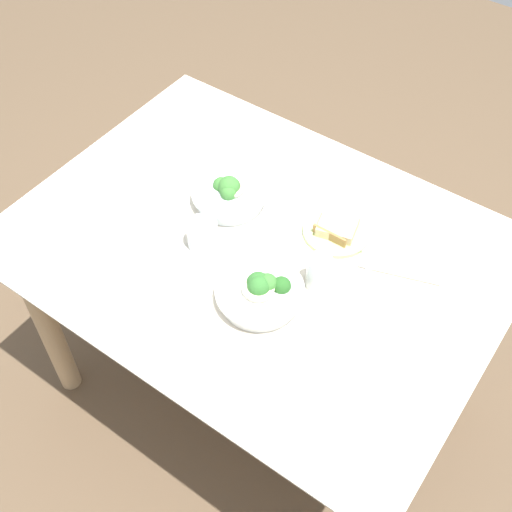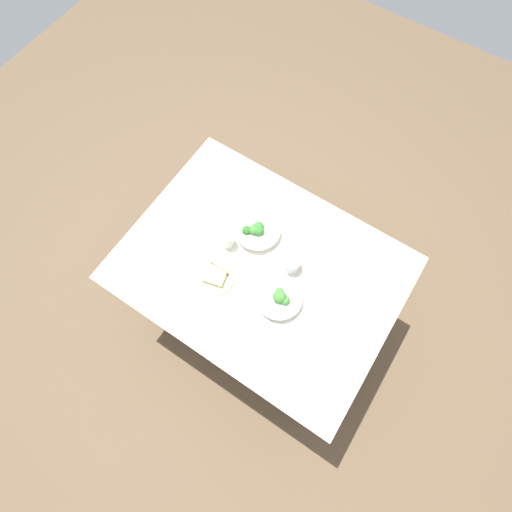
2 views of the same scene
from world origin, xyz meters
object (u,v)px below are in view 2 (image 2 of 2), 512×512
(bread_side_plate, at_px, (215,276))
(fork_by_far_bowl, at_px, (319,222))
(table_knife_left, at_px, (259,350))
(broccoli_bowl_far, at_px, (279,298))
(fork_by_near_bowl, at_px, (204,251))
(broccoli_bowl_near, at_px, (257,230))
(napkin_folded_upper, at_px, (180,262))
(water_glass_side, at_px, (227,239))
(water_glass_center, at_px, (292,264))

(bread_side_plate, xyz_separation_m, fork_by_far_bowl, (-0.27, -0.52, -0.01))
(bread_side_plate, relative_size, table_knife_left, 0.94)
(broccoli_bowl_far, bearing_deg, table_knife_left, 101.49)
(broccoli_bowl_far, relative_size, fork_by_far_bowl, 2.18)
(fork_by_far_bowl, height_order, fork_by_near_bowl, same)
(broccoli_bowl_near, height_order, fork_by_far_bowl, broccoli_bowl_near)
(table_knife_left, height_order, napkin_folded_upper, napkin_folded_upper)
(broccoli_bowl_near, height_order, table_knife_left, broccoli_bowl_near)
(broccoli_bowl_far, height_order, water_glass_side, water_glass_side)
(broccoli_bowl_near, height_order, fork_by_near_bowl, broccoli_bowl_near)
(water_glass_center, relative_size, water_glass_side, 0.86)
(bread_side_plate, distance_m, water_glass_center, 0.37)
(broccoli_bowl_near, distance_m, water_glass_center, 0.24)
(broccoli_bowl_near, bearing_deg, bread_side_plate, 82.59)
(fork_by_far_bowl, height_order, table_knife_left, same)
(broccoli_bowl_near, relative_size, napkin_folded_upper, 1.06)
(fork_by_far_bowl, bearing_deg, table_knife_left, 15.94)
(broccoli_bowl_far, bearing_deg, fork_by_far_bowl, -84.25)
(broccoli_bowl_near, relative_size, fork_by_near_bowl, 2.47)
(water_glass_center, bearing_deg, broccoli_bowl_far, 102.96)
(water_glass_side, bearing_deg, napkin_folded_upper, 57.59)
(water_glass_center, distance_m, table_knife_left, 0.42)
(broccoli_bowl_far, xyz_separation_m, fork_by_near_bowl, (0.44, -0.01, -0.03))
(broccoli_bowl_near, bearing_deg, fork_by_far_bowl, -135.73)
(fork_by_near_bowl, xyz_separation_m, table_knife_left, (-0.49, 0.25, -0.00))
(fork_by_far_bowl, bearing_deg, water_glass_side, -34.51)
(water_glass_side, relative_size, table_knife_left, 0.49)
(broccoli_bowl_far, xyz_separation_m, water_glass_center, (0.04, -0.17, 0.01))
(fork_by_near_bowl, bearing_deg, napkin_folded_upper, -177.47)
(water_glass_center, height_order, table_knife_left, water_glass_center)
(bread_side_plate, bearing_deg, water_glass_side, -73.85)
(fork_by_far_bowl, xyz_separation_m, napkin_folded_upper, (0.45, 0.56, 0.00))
(broccoli_bowl_near, height_order, bread_side_plate, broccoli_bowl_near)
(broccoli_bowl_near, height_order, napkin_folded_upper, broccoli_bowl_near)
(bread_side_plate, relative_size, fork_by_far_bowl, 1.88)
(table_knife_left, bearing_deg, napkin_folded_upper, 82.28)
(broccoli_bowl_near, distance_m, bread_side_plate, 0.31)
(bread_side_plate, relative_size, fork_by_near_bowl, 2.05)
(bread_side_plate, relative_size, water_glass_center, 2.25)
(broccoli_bowl_far, relative_size, fork_by_near_bowl, 2.38)
(broccoli_bowl_near, bearing_deg, broccoli_bowl_far, 139.76)
(bread_side_plate, relative_size, napkin_folded_upper, 0.88)
(broccoli_bowl_near, distance_m, napkin_folded_upper, 0.40)
(water_glass_center, bearing_deg, bread_side_plate, 41.74)
(water_glass_side, xyz_separation_m, table_knife_left, (-0.41, 0.35, -0.05))
(napkin_folded_upper, bearing_deg, fork_by_far_bowl, -129.10)
(fork_by_near_bowl, relative_size, napkin_folded_upper, 0.43)
(water_glass_center, xyz_separation_m, water_glass_side, (0.32, 0.06, 0.01))
(water_glass_center, relative_size, napkin_folded_upper, 0.39)
(broccoli_bowl_far, bearing_deg, water_glass_center, -77.04)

